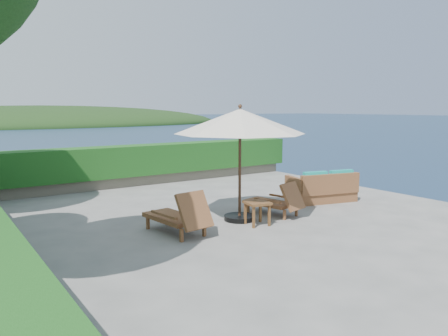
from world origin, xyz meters
TOP-DOWN VIEW (x-y plane):
  - ground at (0.00, 0.00)m, footprint 12.00×12.00m
  - foundation at (0.00, 0.00)m, footprint 12.00×12.00m
  - offshore_island at (25.00, 140.00)m, footprint 126.00×57.60m
  - planter_wall_far at (0.00, 5.60)m, footprint 12.00×0.60m
  - hedge_far at (0.00, 5.60)m, footprint 12.40×0.90m
  - patio_umbrella at (0.05, -0.21)m, footprint 3.60×3.60m
  - lounge_left at (-1.66, -0.42)m, footprint 0.88×1.73m
  - lounge_right at (1.08, -0.33)m, footprint 0.93×1.57m
  - side_table at (0.12, -0.78)m, footprint 0.58×0.58m
  - wicker_loveseat at (3.20, 0.14)m, footprint 2.01×1.34m

SIDE VIEW (x-z plane):
  - offshore_island at x=25.00m, z-range -9.30..3.30m
  - foundation at x=0.00m, z-range -3.05..-0.05m
  - ground at x=0.00m, z-range 0.00..0.00m
  - planter_wall_far at x=0.00m, z-range 0.00..0.36m
  - wicker_loveseat at x=3.20m, z-range -0.10..0.80m
  - lounge_right at x=1.08m, z-range -0.07..0.78m
  - lounge_left at x=-1.66m, z-range -0.08..0.88m
  - side_table at x=0.12m, z-range 0.17..0.71m
  - hedge_far at x=0.00m, z-range 0.35..1.35m
  - patio_umbrella at x=0.05m, z-range 0.93..3.63m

